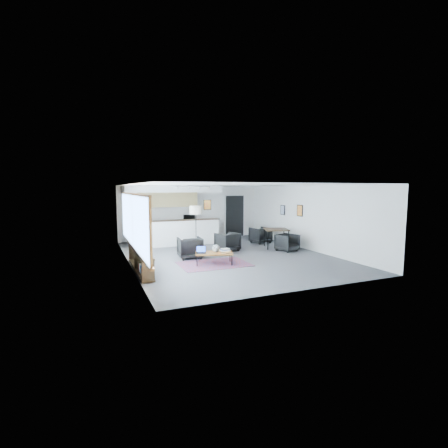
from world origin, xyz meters
name	(u,v)px	position (x,y,z in m)	size (l,w,h in m)	color
room	(227,221)	(0.00, 0.00, 1.30)	(7.02, 9.02, 2.62)	#4A4A4D
window	(133,223)	(-3.46, -0.90, 1.46)	(0.10, 5.95, 1.66)	#8CBFFF
console	(140,260)	(-3.30, -1.05, 0.33)	(0.35, 3.00, 0.80)	#302010
kitchenette	(171,213)	(-1.20, 3.71, 1.38)	(4.20, 1.96, 2.60)	white
doorway	(234,215)	(2.30, 4.42, 1.07)	(1.10, 0.12, 2.15)	black
track_light	(194,187)	(-0.59, 2.20, 2.53)	(1.60, 0.07, 0.15)	silver
wall_art_lower	(300,211)	(3.47, 0.40, 1.55)	(0.03, 0.38, 0.48)	black
wall_art_upper	(283,210)	(3.47, 1.70, 1.50)	(0.03, 0.34, 0.44)	black
kilim_rug	(214,264)	(-0.95, -1.10, 0.01)	(2.25, 1.53, 0.01)	#572E44
coffee_table	(214,253)	(-0.95, -1.10, 0.36)	(1.34, 0.98, 0.39)	brown
laptop	(201,251)	(-1.37, -1.04, 0.46)	(0.37, 0.33, 0.22)	black
ceramic_pot	(216,248)	(-0.89, -1.12, 0.52)	(0.25, 0.25, 0.25)	gray
book_stack	(225,250)	(-0.53, -1.04, 0.44)	(0.32, 0.26, 0.09)	silver
coaster	(219,253)	(-0.85, -1.32, 0.40)	(0.12, 0.12, 0.01)	#E5590C
armchair_left	(190,247)	(-1.41, 0.09, 0.41)	(0.81, 0.76, 0.83)	black
armchair_right	(227,241)	(0.36, 0.84, 0.40)	(0.78, 0.73, 0.80)	black
floor_lamp	(196,212)	(-0.68, 1.63, 1.54)	(0.53, 0.53, 1.77)	black
dining_table	(276,231)	(2.49, 0.65, 0.73)	(1.22, 1.22, 0.80)	#302010
dining_chair_near	(287,243)	(2.53, -0.12, 0.32)	(0.62, 0.58, 0.63)	black
dining_chair_far	(260,236)	(2.47, 1.96, 0.34)	(0.66, 0.62, 0.68)	black
microwave	(189,217)	(-0.22, 4.15, 1.10)	(0.51, 0.28, 0.34)	black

